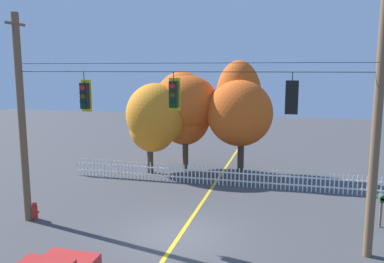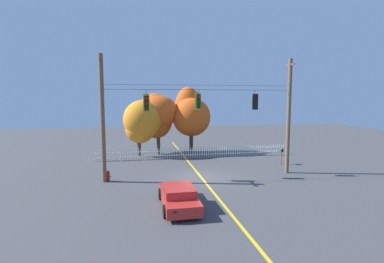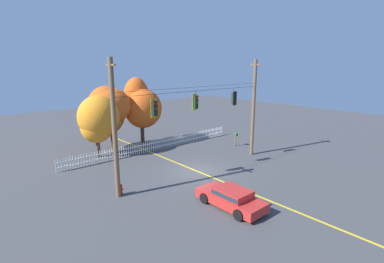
{
  "view_description": "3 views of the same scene",
  "coord_description": "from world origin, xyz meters",
  "px_view_note": "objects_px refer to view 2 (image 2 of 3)",
  "views": [
    {
      "loc": [
        3.98,
        -13.81,
        6.39
      ],
      "look_at": [
        0.34,
        0.61,
        4.01
      ],
      "focal_mm": 36.73,
      "sensor_mm": 36.0,
      "label": 1
    },
    {
      "loc": [
        -4.42,
        -20.31,
        5.63
      ],
      "look_at": [
        -0.58,
        0.38,
        3.3
      ],
      "focal_mm": 27.42,
      "sensor_mm": 36.0,
      "label": 2
    },
    {
      "loc": [
        -14.34,
        -15.91,
        8.2
      ],
      "look_at": [
        -0.02,
        0.64,
        3.1
      ],
      "focal_mm": 27.15,
      "sensor_mm": 36.0,
      "label": 3
    }
  ],
  "objects_px": {
    "roadside_mailbox": "(281,151)",
    "parked_car": "(179,196)",
    "traffic_signal_northbound_primary": "(198,101)",
    "autumn_maple_near_fence": "(142,123)",
    "traffic_signal_westbound_side": "(255,102)",
    "fire_hydrant": "(108,176)",
    "traffic_signal_eastbound_side": "(146,103)",
    "autumn_oak_far_east": "(190,114)",
    "autumn_maple_mid": "(156,115)"
  },
  "relations": [
    {
      "from": "traffic_signal_westbound_side",
      "to": "autumn_oak_far_east",
      "type": "relative_size",
      "value": 0.21
    },
    {
      "from": "traffic_signal_northbound_primary",
      "to": "parked_car",
      "type": "height_order",
      "value": "traffic_signal_northbound_primary"
    },
    {
      "from": "autumn_maple_mid",
      "to": "autumn_oak_far_east",
      "type": "distance_m",
      "value": 3.52
    },
    {
      "from": "parked_car",
      "to": "fire_hydrant",
      "type": "relative_size",
      "value": 5.68
    },
    {
      "from": "traffic_signal_eastbound_side",
      "to": "autumn_maple_mid",
      "type": "relative_size",
      "value": 0.25
    },
    {
      "from": "autumn_maple_mid",
      "to": "parked_car",
      "type": "distance_m",
      "value": 15.9
    },
    {
      "from": "traffic_signal_eastbound_side",
      "to": "autumn_maple_mid",
      "type": "distance_m",
      "value": 10.08
    },
    {
      "from": "autumn_oak_far_east",
      "to": "traffic_signal_westbound_side",
      "type": "bearing_deg",
      "value": -72.75
    },
    {
      "from": "autumn_maple_near_fence",
      "to": "roadside_mailbox",
      "type": "xyz_separation_m",
      "value": [
        11.76,
        -5.94,
        -2.19
      ]
    },
    {
      "from": "traffic_signal_eastbound_side",
      "to": "autumn_maple_near_fence",
      "type": "height_order",
      "value": "traffic_signal_eastbound_side"
    },
    {
      "from": "autumn_maple_near_fence",
      "to": "roadside_mailbox",
      "type": "relative_size",
      "value": 3.94
    },
    {
      "from": "traffic_signal_westbound_side",
      "to": "autumn_oak_far_east",
      "type": "height_order",
      "value": "autumn_oak_far_east"
    },
    {
      "from": "autumn_oak_far_east",
      "to": "roadside_mailbox",
      "type": "bearing_deg",
      "value": -45.95
    },
    {
      "from": "traffic_signal_westbound_side",
      "to": "fire_hydrant",
      "type": "bearing_deg",
      "value": 179.24
    },
    {
      "from": "traffic_signal_northbound_primary",
      "to": "traffic_signal_westbound_side",
      "type": "distance_m",
      "value": 4.21
    },
    {
      "from": "autumn_maple_mid",
      "to": "roadside_mailbox",
      "type": "height_order",
      "value": "autumn_maple_mid"
    },
    {
      "from": "traffic_signal_westbound_side",
      "to": "fire_hydrant",
      "type": "xyz_separation_m",
      "value": [
        -10.51,
        0.14,
        -5.07
      ]
    },
    {
      "from": "traffic_signal_eastbound_side",
      "to": "autumn_maple_near_fence",
      "type": "distance_m",
      "value": 8.97
    },
    {
      "from": "autumn_maple_mid",
      "to": "traffic_signal_westbound_side",
      "type": "bearing_deg",
      "value": -56.61
    },
    {
      "from": "traffic_signal_northbound_primary",
      "to": "autumn_maple_mid",
      "type": "xyz_separation_m",
      "value": [
        -2.34,
        9.91,
        -1.43
      ]
    },
    {
      "from": "traffic_signal_northbound_primary",
      "to": "parked_car",
      "type": "bearing_deg",
      "value": -111.32
    },
    {
      "from": "traffic_signal_northbound_primary",
      "to": "roadside_mailbox",
      "type": "height_order",
      "value": "traffic_signal_northbound_primary"
    },
    {
      "from": "traffic_signal_westbound_side",
      "to": "autumn_maple_near_fence",
      "type": "bearing_deg",
      "value": 132.65
    },
    {
      "from": "autumn_oak_far_east",
      "to": "parked_car",
      "type": "xyz_separation_m",
      "value": [
        -3.36,
        -15.36,
        -3.46
      ]
    },
    {
      "from": "autumn_oak_far_east",
      "to": "fire_hydrant",
      "type": "bearing_deg",
      "value": -127.8
    },
    {
      "from": "traffic_signal_westbound_side",
      "to": "autumn_maple_mid",
      "type": "distance_m",
      "value": 11.98
    },
    {
      "from": "traffic_signal_eastbound_side",
      "to": "autumn_oak_far_east",
      "type": "bearing_deg",
      "value": 63.84
    },
    {
      "from": "traffic_signal_northbound_primary",
      "to": "traffic_signal_westbound_side",
      "type": "relative_size",
      "value": 1.0
    },
    {
      "from": "traffic_signal_northbound_primary",
      "to": "autumn_maple_near_fence",
      "type": "relative_size",
      "value": 0.26
    },
    {
      "from": "traffic_signal_eastbound_side",
      "to": "traffic_signal_northbound_primary",
      "type": "xyz_separation_m",
      "value": [
        3.62,
        -0.0,
        0.11
      ]
    },
    {
      "from": "traffic_signal_northbound_primary",
      "to": "fire_hydrant",
      "type": "xyz_separation_m",
      "value": [
        -6.3,
        0.12,
        -5.1
      ]
    },
    {
      "from": "traffic_signal_westbound_side",
      "to": "parked_car",
      "type": "distance_m",
      "value": 9.77
    },
    {
      "from": "autumn_maple_mid",
      "to": "autumn_oak_far_east",
      "type": "relative_size",
      "value": 0.9
    },
    {
      "from": "autumn_oak_far_east",
      "to": "autumn_maple_near_fence",
      "type": "bearing_deg",
      "value": -168.56
    },
    {
      "from": "traffic_signal_eastbound_side",
      "to": "autumn_oak_far_east",
      "type": "relative_size",
      "value": 0.23
    },
    {
      "from": "traffic_signal_eastbound_side",
      "to": "traffic_signal_westbound_side",
      "type": "xyz_separation_m",
      "value": [
        7.83,
        -0.02,
        0.09
      ]
    },
    {
      "from": "parked_car",
      "to": "roadside_mailbox",
      "type": "height_order",
      "value": "roadside_mailbox"
    },
    {
      "from": "autumn_oak_far_east",
      "to": "traffic_signal_eastbound_side",
      "type": "bearing_deg",
      "value": -116.16
    },
    {
      "from": "parked_car",
      "to": "traffic_signal_eastbound_side",
      "type": "bearing_deg",
      "value": 104.3
    },
    {
      "from": "traffic_signal_northbound_primary",
      "to": "autumn_maple_near_fence",
      "type": "height_order",
      "value": "traffic_signal_northbound_primary"
    },
    {
      "from": "traffic_signal_northbound_primary",
      "to": "traffic_signal_eastbound_side",
      "type": "bearing_deg",
      "value": 180.0
    },
    {
      "from": "traffic_signal_eastbound_side",
      "to": "autumn_maple_mid",
      "type": "height_order",
      "value": "traffic_signal_eastbound_side"
    },
    {
      "from": "autumn_oak_far_east",
      "to": "parked_car",
      "type": "relative_size",
      "value": 1.61
    },
    {
      "from": "traffic_signal_eastbound_side",
      "to": "fire_hydrant",
      "type": "distance_m",
      "value": 5.66
    },
    {
      "from": "autumn_oak_far_east",
      "to": "parked_car",
      "type": "bearing_deg",
      "value": -102.34
    },
    {
      "from": "autumn_oak_far_east",
      "to": "fire_hydrant",
      "type": "xyz_separation_m",
      "value": [
        -7.47,
        -9.63,
        -3.7
      ]
    },
    {
      "from": "traffic_signal_northbound_primary",
      "to": "autumn_maple_near_fence",
      "type": "xyz_separation_m",
      "value": [
        -3.86,
        8.74,
        -2.13
      ]
    },
    {
      "from": "traffic_signal_westbound_side",
      "to": "autumn_maple_mid",
      "type": "bearing_deg",
      "value": 123.39
    },
    {
      "from": "roadside_mailbox",
      "to": "parked_car",
      "type": "bearing_deg",
      "value": -140.21
    },
    {
      "from": "parked_car",
      "to": "autumn_maple_near_fence",
      "type": "bearing_deg",
      "value": 96.64
    }
  ]
}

